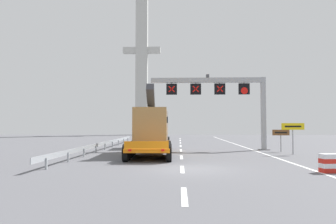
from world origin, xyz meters
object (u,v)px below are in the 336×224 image
at_px(exit_sign_yellow, 293,130).
at_px(tourist_info_sign_brown, 281,135).
at_px(crash_barrier_striped, 331,163).
at_px(overhead_lane_gantry, 223,92).
at_px(heavy_haul_truck_orange, 153,129).
at_px(bridge_pylon_distant, 142,65).

xyz_separation_m(exit_sign_yellow, tourist_info_sign_brown, (-0.14, 2.34, -0.45)).
xyz_separation_m(exit_sign_yellow, crash_barrier_striped, (-1.51, -8.80, -1.44)).
bearing_deg(crash_barrier_striped, overhead_lane_gantry, 103.75).
xyz_separation_m(heavy_haul_truck_orange, crash_barrier_striped, (9.59, -11.20, -1.54)).
relative_size(heavy_haul_truck_orange, crash_barrier_striped, 13.50).
bearing_deg(tourist_info_sign_brown, overhead_lane_gantry, 155.40).
bearing_deg(crash_barrier_striped, tourist_info_sign_brown, 83.01).
height_order(overhead_lane_gantry, bridge_pylon_distant, bridge_pylon_distant).
height_order(overhead_lane_gantry, tourist_info_sign_brown, overhead_lane_gantry).
height_order(crash_barrier_striped, bridge_pylon_distant, bridge_pylon_distant).
distance_m(tourist_info_sign_brown, bridge_pylon_distant, 51.09).
relative_size(heavy_haul_truck_orange, tourist_info_sign_brown, 7.44).
distance_m(overhead_lane_gantry, heavy_haul_truck_orange, 7.49).
bearing_deg(bridge_pylon_distant, tourist_info_sign_brown, -68.74).
bearing_deg(overhead_lane_gantry, heavy_haul_truck_orange, -162.14).
bearing_deg(heavy_haul_truck_orange, crash_barrier_striped, -49.45).
bearing_deg(heavy_haul_truck_orange, exit_sign_yellow, -12.22).
distance_m(overhead_lane_gantry, tourist_info_sign_brown, 6.44).
bearing_deg(exit_sign_yellow, tourist_info_sign_brown, 93.44).
relative_size(exit_sign_yellow, bridge_pylon_distant, 0.07).
bearing_deg(overhead_lane_gantry, tourist_info_sign_brown, -24.60).
xyz_separation_m(overhead_lane_gantry, heavy_haul_truck_orange, (-6.35, -2.04, -3.42)).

